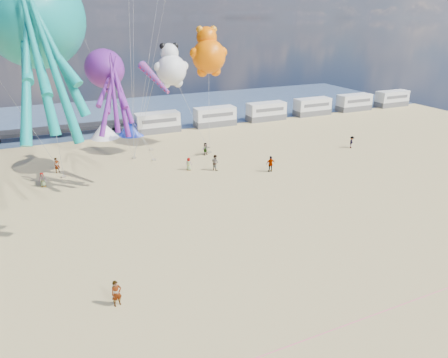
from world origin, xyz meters
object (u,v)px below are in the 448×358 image
(motorhome_4, at_px, (354,102))
(beachgoer_4, at_px, (206,149))
(sandbag_d, at_px, (151,150))
(kite_octopus_teal, at_px, (34,17))
(tent_white, at_px, (104,130))
(standing_person, at_px, (117,293))
(motorhome_1, at_px, (215,117))
(beachgoer_2, at_px, (352,142))
(windsock_mid, at_px, (98,79))
(motorhome_0, at_px, (158,122))
(beachgoer_0, at_px, (189,164))
(sandbag_a, at_px, (64,176))
(motorhome_3, at_px, (312,107))
(motorhome_2, at_px, (266,111))
(beachgoer_1, at_px, (215,163))
(tent_blue, at_px, (131,127))
(kite_teddy_orange, at_px, (209,56))
(beachgoer_3, at_px, (271,164))
(beachgoer_5, at_px, (57,165))
(kite_panda, at_px, (171,70))
(beachgoer_6, at_px, (42,180))
(kite_octopus_purple, at_px, (104,69))
(sandbag_b, at_px, (154,160))
(motorhome_5, at_px, (392,99))
(sandbag_c, at_px, (209,152))
(sandbag_e, at_px, (134,158))
(windsock_right, at_px, (155,78))

(motorhome_4, bearing_deg, beachgoer_4, -159.43)
(sandbag_d, height_order, kite_octopus_teal, kite_octopus_teal)
(tent_white, distance_m, standing_person, 38.24)
(motorhome_1, xyz_separation_m, beachgoer_2, (12.09, -18.57, -0.69))
(motorhome_4, bearing_deg, windsock_mid, -165.80)
(motorhome_0, height_order, beachgoer_0, motorhome_0)
(sandbag_a, bearing_deg, motorhome_3, 18.25)
(sandbag_d, bearing_deg, kite_octopus_teal, -131.81)
(motorhome_2, relative_size, beachgoer_1, 3.57)
(beachgoer_1, xyz_separation_m, beachgoer_4, (1.05, 5.58, -0.12))
(motorhome_2, relative_size, standing_person, 3.81)
(tent_blue, distance_m, kite_octopus_teal, 28.60)
(motorhome_0, xyz_separation_m, beachgoer_2, (21.59, -18.57, -0.69))
(windsock_mid, bearing_deg, standing_person, -111.57)
(kite_teddy_orange, bearing_deg, beachgoer_3, -56.95)
(beachgoer_1, xyz_separation_m, beachgoer_5, (-16.57, 6.55, -0.04))
(sandbag_a, relative_size, kite_panda, 0.08)
(beachgoer_6, relative_size, sandbag_a, 3.01)
(beachgoer_0, bearing_deg, kite_octopus_purple, 13.59)
(motorhome_2, xyz_separation_m, sandbag_a, (-33.49, -14.17, -1.39))
(sandbag_b, bearing_deg, motorhome_3, 21.51)
(motorhome_2, bearing_deg, motorhome_5, 0.00)
(motorhome_4, relative_size, sandbag_a, 13.20)
(windsock_mid, bearing_deg, beachgoer_6, -164.91)
(sandbag_a, height_order, sandbag_c, same)
(beachgoer_2, relative_size, sandbag_b, 3.25)
(beachgoer_1, bearing_deg, sandbag_e, 24.13)
(beachgoer_2, bearing_deg, motorhome_0, 102.41)
(sandbag_c, bearing_deg, motorhome_1, 64.16)
(beachgoer_4, relative_size, sandbag_b, 3.20)
(sandbag_b, bearing_deg, sandbag_d, 79.82)
(sandbag_a, xyz_separation_m, kite_octopus_purple, (5.50, -0.28, 11.29))
(beachgoer_4, xyz_separation_m, sandbag_c, (0.68, 0.44, -0.69))
(motorhome_5, distance_m, standing_person, 71.36)
(beachgoer_1, height_order, beachgoer_4, beachgoer_1)
(sandbag_e, xyz_separation_m, kite_octopus_purple, (-2.86, -3.30, 11.29))
(motorhome_5, xyz_separation_m, sandbag_a, (-61.99, -14.17, -1.39))
(motorhome_0, xyz_separation_m, beachgoer_1, (1.55, -18.87, -0.58))
(motorhome_4, bearing_deg, windsock_right, -155.12)
(beachgoer_1, height_order, kite_octopus_teal, kite_octopus_teal)
(motorhome_3, relative_size, sandbag_d, 13.20)
(tent_blue, height_order, kite_octopus_purple, kite_octopus_purple)
(kite_panda, bearing_deg, motorhome_2, 28.01)
(sandbag_a, bearing_deg, windsock_mid, 23.16)
(tent_white, bearing_deg, kite_octopus_purple, -93.89)
(beachgoer_1, bearing_deg, motorhome_1, -43.54)
(beachgoer_0, xyz_separation_m, beachgoer_4, (3.81, 4.35, 0.05))
(beachgoer_6, relative_size, kite_octopus_purple, 0.15)
(sandbag_a, bearing_deg, sandbag_e, 19.87)
(beachgoer_6, relative_size, windsock_mid, 0.29)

